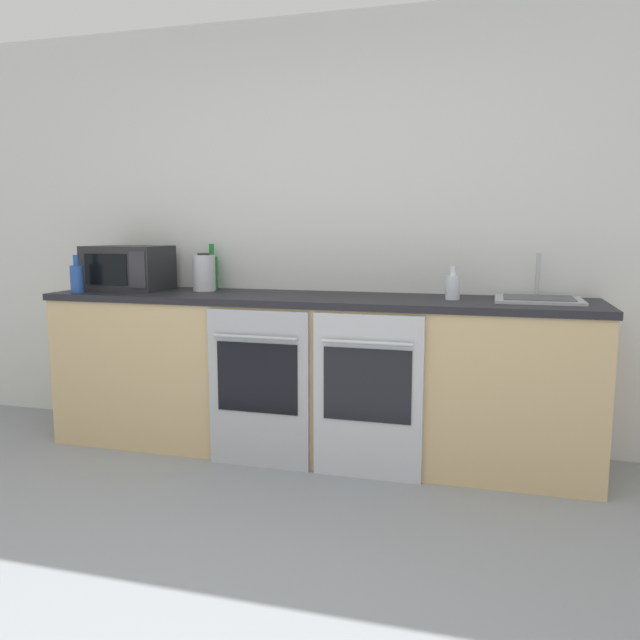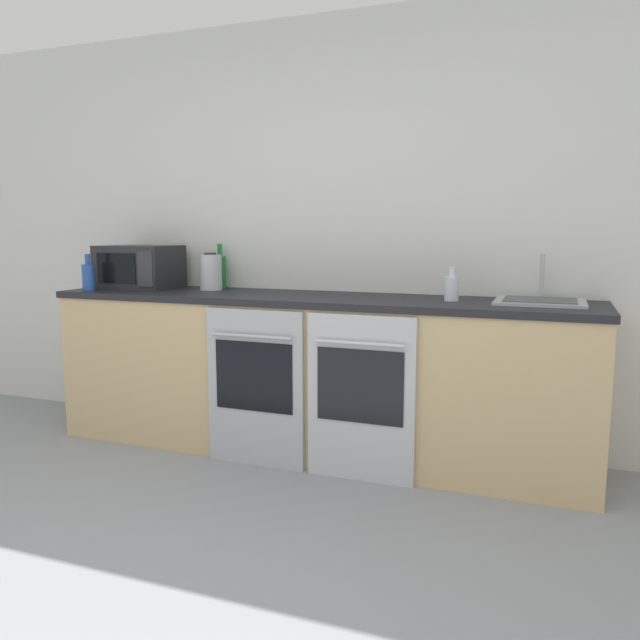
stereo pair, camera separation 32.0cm
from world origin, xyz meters
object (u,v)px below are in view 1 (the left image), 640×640
object	(u,v)px
oven_right	(367,396)
kettle	(204,273)
oven_left	(258,388)
bottle_green	(212,271)
bottle_blue	(77,278)
sink	(538,298)
microwave	(128,268)
bottle_clear	(453,287)

from	to	relation	value
oven_right	kettle	xyz separation A→B (m)	(-1.14, 0.44, 0.60)
oven_left	bottle_green	bearing A→B (deg)	132.82
oven_left	kettle	xyz separation A→B (m)	(-0.52, 0.44, 0.60)
bottle_blue	sink	size ratio (longest dim) A/B	0.51
bottle_blue	oven_right	bearing A→B (deg)	-3.36
microwave	bottle_clear	xyz separation A→B (m)	(2.04, -0.04, -0.07)
bottle_blue	bottle_green	size ratio (longest dim) A/B	0.79
bottle_green	bottle_clear	xyz separation A→B (m)	(1.55, -0.23, -0.04)
microwave	bottle_green	bearing A→B (deg)	21.57
kettle	sink	bearing A→B (deg)	-0.93
bottle_blue	bottle_clear	distance (m)	2.24
oven_right	bottle_green	size ratio (longest dim) A/B	3.05
bottle_clear	sink	bearing A→B (deg)	6.93
oven_right	microwave	bearing A→B (deg)	166.79
bottle_clear	kettle	bearing A→B (deg)	176.76
bottle_clear	microwave	bearing A→B (deg)	178.97
oven_left	bottle_blue	xyz separation A→B (m)	(-1.21, 0.11, 0.58)
bottle_green	sink	world-z (taller)	bottle_green
oven_right	bottle_clear	bearing A→B (deg)	41.02
microwave	bottle_blue	bearing A→B (deg)	-122.99
sink	bottle_green	bearing A→B (deg)	174.96
bottle_blue	bottle_green	bearing A→B (deg)	35.11
oven_left	bottle_clear	distance (m)	1.21
bottle_green	kettle	xyz separation A→B (m)	(0.01, -0.14, 0.00)
oven_left	bottle_green	distance (m)	0.99
oven_right	sink	size ratio (longest dim) A/B	1.96
oven_right	bottle_green	bearing A→B (deg)	153.25
oven_left	oven_right	size ratio (longest dim) A/B	1.00
oven_left	sink	distance (m)	1.60
kettle	oven_left	bearing A→B (deg)	-39.76
bottle_green	bottle_clear	bearing A→B (deg)	-8.48
bottle_blue	kettle	size ratio (longest dim) A/B	0.98
bottle_blue	sink	bearing A→B (deg)	6.32
oven_left	bottle_green	xyz separation A→B (m)	(-0.54, 0.58, 0.60)
microwave	bottle_clear	bearing A→B (deg)	-1.03
microwave	kettle	distance (m)	0.51
bottle_clear	sink	world-z (taller)	sink
sink	oven_left	bearing A→B (deg)	-164.60
microwave	bottle_green	xyz separation A→B (m)	(0.49, 0.19, -0.03)
bottle_clear	oven_left	bearing A→B (deg)	-161.03
oven_right	bottle_green	xyz separation A→B (m)	(-1.15, 0.58, 0.60)
bottle_green	kettle	bearing A→B (deg)	-84.66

